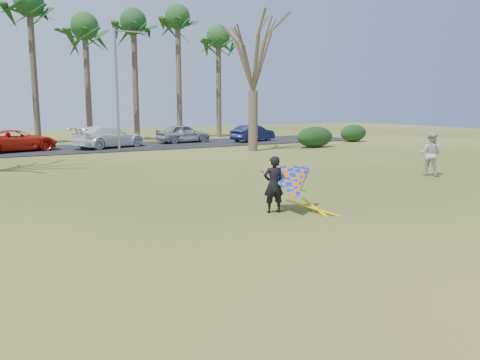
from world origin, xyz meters
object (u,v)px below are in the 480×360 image
bare_tree_right (253,51)px  car_5 (253,133)px  car_3 (109,137)px  car_2 (17,141)px  streetlight (119,83)px  car_4 (183,133)px  kite_flyer (289,184)px  pedestrian_a (431,154)px

bare_tree_right → car_5: 9.41m
bare_tree_right → car_3: size_ratio=1.72×
car_2 → streetlight: bearing=-131.2°
car_4 → car_5: size_ratio=1.06×
car_3 → car_4: bearing=-99.5°
car_4 → car_5: bearing=-111.3°
car_4 → kite_flyer: size_ratio=1.81×
bare_tree_right → car_2: (-13.97, 6.89, -5.80)m
car_4 → streetlight: bearing=118.4°
bare_tree_right → car_4: bare_tree_right is taller
car_2 → car_3: (5.95, -0.32, 0.07)m
bare_tree_right → car_5: bare_tree_right is taller
pedestrian_a → car_3: bearing=2.5°
car_2 → car_3: bearing=-109.1°
streetlight → car_3: bearing=94.0°
streetlight → kite_flyer: streetlight is taller
pedestrian_a → kite_flyer: 9.96m
bare_tree_right → car_3: bare_tree_right is taller
kite_flyer → car_3: bearing=89.2°
car_5 → kite_flyer: 25.45m
pedestrian_a → car_5: bearing=-29.9°
streetlight → car_4: (6.07, 3.98, -3.67)m
car_4 → pedestrian_a: bearing=-176.8°
streetlight → bare_tree_right: bearing=-27.0°
car_4 → bare_tree_right: bearing=-172.3°
bare_tree_right → streetlight: bare_tree_right is taller
car_5 → kite_flyer: kite_flyer is taller
pedestrian_a → car_4: bearing=-14.4°
streetlight → car_5: size_ratio=1.96×
bare_tree_right → car_4: size_ratio=2.13×
car_3 → car_4: (6.26, 1.41, -0.04)m
car_5 → kite_flyer: bearing=134.9°
streetlight → car_3: streetlight is taller
pedestrian_a → kite_flyer: bearing=83.7°
streetlight → pedestrian_a: size_ratio=4.14×
streetlight → car_2: (-6.13, 2.89, -3.70)m
car_5 → bare_tree_right: bearing=132.5°
bare_tree_right → kite_flyer: (-8.36, -16.03, -5.72)m
car_2 → pedestrian_a: bearing=-159.0°
bare_tree_right → kite_flyer: size_ratio=3.86×
pedestrian_a → kite_flyer: pedestrian_a is taller
car_4 → kite_flyer: (-6.59, -24.01, 0.05)m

